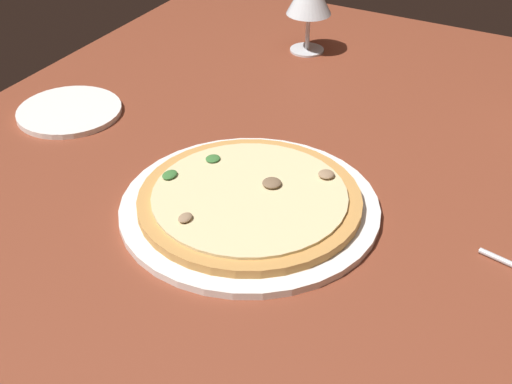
# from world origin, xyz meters

# --- Properties ---
(dining_table) EXTENTS (1.50, 1.10, 0.04)m
(dining_table) POSITION_xyz_m (0.00, 0.00, 0.02)
(dining_table) COLOR brown
(dining_table) RESTS_ON ground
(pizza_main) EXTENTS (0.34, 0.34, 0.03)m
(pizza_main) POSITION_xyz_m (-0.01, -0.02, 0.05)
(pizza_main) COLOR white
(pizza_main) RESTS_ON dining_table
(side_plate) EXTENTS (0.17, 0.17, 0.01)m
(side_plate) POSITION_xyz_m (-0.09, -0.40, 0.04)
(side_plate) COLOR white
(side_plate) RESTS_ON dining_table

